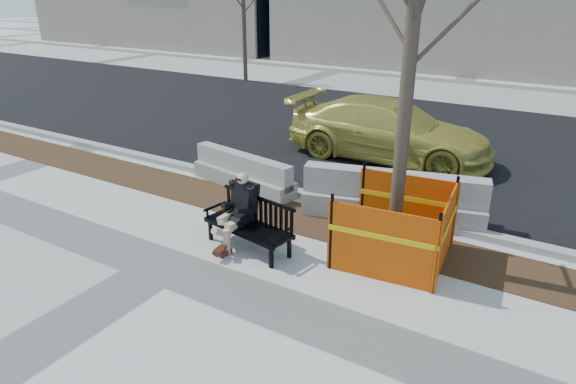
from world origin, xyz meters
name	(u,v)px	position (x,y,z in m)	size (l,w,h in m)	color
ground	(164,266)	(0.00, 0.00, 0.00)	(120.00, 120.00, 0.00)	beige
mulch_strip	(258,207)	(0.00, 2.60, 0.00)	(40.00, 1.20, 0.02)	#47301C
asphalt_street	(378,134)	(0.00, 8.80, 0.00)	(60.00, 10.40, 0.01)	black
curb	(284,189)	(0.00, 3.55, 0.06)	(60.00, 0.25, 0.12)	#9E9B93
bench	(249,248)	(0.80, 1.16, 0.00)	(1.63, 0.59, 0.87)	black
seated_man	(241,243)	(0.58, 1.24, 0.00)	(0.54, 0.90, 1.26)	black
tree_fence	(392,256)	(2.94, 2.14, 0.00)	(2.49, 2.49, 6.22)	#FF5406
sedan	(387,158)	(1.05, 6.81, 0.00)	(2.05, 5.04, 1.46)	gold
jersey_barrier_left	(243,187)	(-0.89, 3.33, 0.00)	(2.63, 0.53, 0.76)	gray
jersey_barrier_right	(391,219)	(2.42, 3.46, 0.00)	(3.31, 0.66, 0.95)	#9D9A93
far_tree_left	(246,80)	(-8.46, 13.92, 0.00)	(2.05, 2.05, 5.53)	#4F4133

